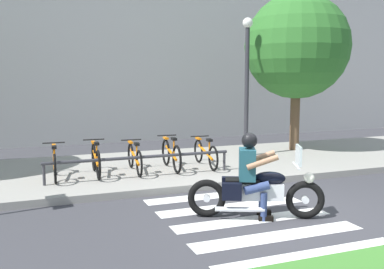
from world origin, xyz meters
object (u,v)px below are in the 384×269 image
Objects in this scene: bicycle_3 at (171,155)px; tree_near_rack at (297,47)px; motorcycle at (256,191)px; bicycle_1 at (96,160)px; bike_rack at (141,159)px; street_lamp at (247,74)px; bicycle_0 at (55,163)px; rider at (252,169)px; bicycle_2 at (135,158)px; bicycle_4 at (205,153)px.

tree_near_rack is (4.38, 1.39, 2.71)m from bicycle_3.
motorcycle is 4.11m from bicycle_1.
bike_rack is at bearing -159.72° from tree_near_rack.
street_lamp is at bearing 24.38° from bike_rack.
bicycle_0 reaches higher than bike_rack.
motorcycle is 3.54m from bicycle_3.
motorcycle reaches higher than bicycle_3.
motorcycle is at bearing -115.93° from street_lamp.
bike_rack is (-1.14, 2.94, -0.26)m from rider.
bicycle_2 is 0.89m from bicycle_3.
bicycle_4 is at bearing 0.00° from bicycle_2.
tree_near_rack reaches higher than bicycle_3.
tree_near_rack reaches higher than bicycle_2.
motorcycle is 0.51× the size of bike_rack.
tree_near_rack is (7.04, 1.39, 2.72)m from bicycle_0.
bicycle_0 is 1.77m from bicycle_2.
bike_rack is at bearing -90.03° from bicycle_2.
tree_near_rack is at bearing 20.28° from bike_rack.
bike_rack is at bearing -17.37° from bicycle_0.
bicycle_4 is at bearing 80.99° from motorcycle.
street_lamp reaches higher than bicycle_4.
motorcycle is at bearing -71.05° from bicycle_2.
bike_rack is (-0.00, -0.56, 0.08)m from bicycle_2.
rider is at bearing -85.79° from bicycle_3.
motorcycle is at bearing -129.49° from tree_near_rack.
bicycle_4 is (0.56, 3.53, 0.02)m from motorcycle.
rider reaches higher than bicycle_3.
bicycle_1 is at bearing 120.74° from motorcycle.
bicycle_3 is at bearing 31.99° from bike_rack.
bicycle_3 reaches higher than bicycle_1.
bicycle_2 is 0.35× the size of tree_near_rack.
motorcycle is 1.47× the size of rider.
bike_rack is (0.89, -0.55, 0.06)m from bicycle_1.
street_lamp is at bearing 63.18° from rider.
street_lamp reaches higher than rider.
bicycle_0 is (-2.92, 3.49, -0.33)m from rider.
bicycle_2 is (-1.14, 3.49, -0.34)m from rider.
street_lamp is at bearing 16.20° from bicycle_2.
rider is at bearing -50.16° from bicycle_0.
bike_rack is 1.06× the size of street_lamp.
bicycle_0 is at bearing -169.17° from street_lamp.
bicycle_0 is 2.66m from bicycle_3.
bicycle_0 is 0.34× the size of tree_near_rack.
bicycle_1 reaches higher than bicycle_4.
bicycle_2 is (1.77, 0.00, -0.01)m from bicycle_0.
bicycle_1 is 1.77m from bicycle_3.
bicycle_3 is 3.31m from street_lamp.
bicycle_0 is at bearing -168.82° from tree_near_rack.
bike_rack is at bearing -155.62° from street_lamp.
rider is 5.27m from street_lamp.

